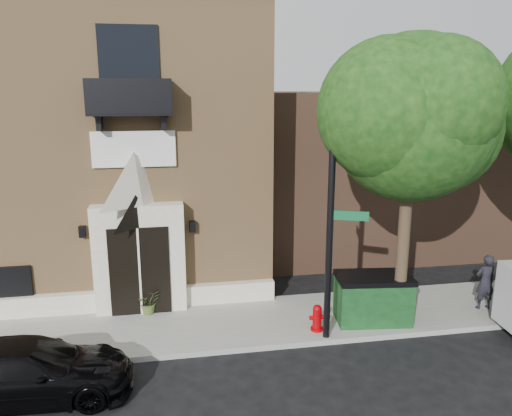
% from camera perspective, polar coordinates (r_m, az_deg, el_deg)
% --- Properties ---
extents(ground, '(120.00, 120.00, 0.00)m').
position_cam_1_polar(ground, '(13.09, -8.77, -16.67)').
color(ground, black).
rests_on(ground, ground).
extents(sidewalk, '(42.00, 3.00, 0.15)m').
position_cam_1_polar(sidewalk, '(14.42, -4.86, -13.22)').
color(sidewalk, gray).
rests_on(sidewalk, ground).
extents(church, '(12.20, 11.01, 9.30)m').
position_cam_1_polar(church, '(19.60, -18.71, 7.21)').
color(church, tan).
rests_on(church, ground).
extents(neighbour_building, '(18.00, 8.00, 6.40)m').
position_cam_1_polar(neighbour_building, '(23.88, 20.50, 4.61)').
color(neighbour_building, brown).
rests_on(neighbour_building, ground).
extents(street_tree_left, '(4.97, 4.38, 7.77)m').
position_cam_1_polar(street_tree_left, '(13.19, 17.75, 9.92)').
color(street_tree_left, '#38281C').
rests_on(street_tree_left, sidewalk).
extents(black_sedan, '(4.47, 1.90, 1.29)m').
position_cam_1_polar(black_sedan, '(12.29, -24.59, -16.56)').
color(black_sedan, black).
rests_on(black_sedan, ground).
extents(street_sign, '(0.97, 1.24, 6.45)m').
position_cam_1_polar(street_sign, '(12.61, 8.58, -1.13)').
color(street_sign, black).
rests_on(street_sign, sidewalk).
extents(fire_hydrant, '(0.42, 0.34, 0.74)m').
position_cam_1_polar(fire_hydrant, '(13.89, 6.99, -12.35)').
color(fire_hydrant, '#9D0005').
rests_on(fire_hydrant, sidewalk).
extents(dumpster, '(2.19, 1.41, 1.35)m').
position_cam_1_polar(dumpster, '(14.56, 13.23, -9.96)').
color(dumpster, '#0F3714').
rests_on(dumpster, sidewalk).
extents(planter, '(0.78, 0.72, 0.72)m').
position_cam_1_polar(planter, '(15.08, -12.13, -10.40)').
color(planter, '#4F642B').
rests_on(planter, sidewalk).
extents(pedestrian_near, '(0.61, 0.41, 1.67)m').
position_cam_1_polar(pedestrian_near, '(16.34, 24.73, -7.69)').
color(pedestrian_near, black).
rests_on(pedestrian_near, sidewalk).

